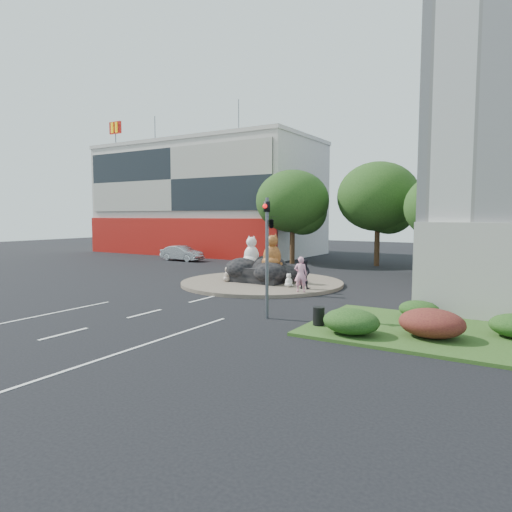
% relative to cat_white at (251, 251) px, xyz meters
% --- Properties ---
extents(ground, '(120.00, 120.00, 0.00)m').
position_rel_cat_white_xyz_m(ground, '(0.95, -10.29, -2.06)').
color(ground, black).
rests_on(ground, ground).
extents(roundabout_island, '(10.00, 10.00, 0.20)m').
position_rel_cat_white_xyz_m(roundabout_island, '(0.95, -0.29, -1.96)').
color(roundabout_island, brown).
rests_on(roundabout_island, ground).
extents(rock_plinth, '(3.20, 2.60, 0.90)m').
position_rel_cat_white_xyz_m(rock_plinth, '(0.95, -0.29, -1.41)').
color(rock_plinth, black).
rests_on(rock_plinth, roundabout_island).
extents(shophouse_block, '(25.20, 12.30, 17.40)m').
position_rel_cat_white_xyz_m(shophouse_block, '(-17.05, 17.62, 4.13)').
color(shophouse_block, beige).
rests_on(shophouse_block, ground).
extents(grass_verge, '(10.00, 6.00, 0.12)m').
position_rel_cat_white_xyz_m(grass_verge, '(12.95, -7.29, -2.00)').
color(grass_verge, '#284316').
rests_on(grass_verge, ground).
extents(tree_left, '(6.46, 6.46, 8.27)m').
position_rel_cat_white_xyz_m(tree_left, '(-2.98, 11.77, 3.19)').
color(tree_left, '#382314').
rests_on(tree_left, ground).
extents(tree_mid, '(6.84, 6.84, 8.76)m').
position_rel_cat_white_xyz_m(tree_mid, '(4.02, 13.77, 3.50)').
color(tree_mid, '#382314').
rests_on(tree_mid, ground).
extents(tree_right, '(5.70, 5.70, 7.30)m').
position_rel_cat_white_xyz_m(tree_right, '(10.02, 9.77, 2.57)').
color(tree_right, '#382314').
rests_on(tree_right, ground).
extents(hedge_near_green, '(2.00, 1.60, 0.90)m').
position_rel_cat_white_xyz_m(hedge_near_green, '(9.95, -9.29, -1.49)').
color(hedge_near_green, '#143310').
rests_on(hedge_near_green, grass_verge).
extents(hedge_red, '(2.20, 1.76, 0.99)m').
position_rel_cat_white_xyz_m(hedge_red, '(12.45, -8.29, -1.44)').
color(hedge_red, '#461216').
rests_on(hedge_red, grass_verge).
extents(hedge_back_green, '(1.60, 1.28, 0.72)m').
position_rel_cat_white_xyz_m(hedge_back_green, '(11.45, -5.49, -1.58)').
color(hedge_back_green, '#143310').
rests_on(hedge_back_green, grass_verge).
extents(traffic_light, '(0.44, 1.24, 5.00)m').
position_rel_cat_white_xyz_m(traffic_light, '(6.04, -8.30, 1.56)').
color(traffic_light, '#595B60').
rests_on(traffic_light, ground).
extents(street_lamp, '(2.34, 0.22, 8.06)m').
position_rel_cat_white_xyz_m(street_lamp, '(13.77, -2.29, 2.50)').
color(street_lamp, '#595B60').
rests_on(street_lamp, ground).
extents(cat_white, '(1.21, 1.06, 1.91)m').
position_rel_cat_white_xyz_m(cat_white, '(0.00, 0.00, 0.00)').
color(cat_white, silver).
rests_on(cat_white, rock_plinth).
extents(cat_tabby, '(1.63, 1.57, 2.09)m').
position_rel_cat_white_xyz_m(cat_tabby, '(1.74, -0.41, 0.09)').
color(cat_tabby, '#A75922').
rests_on(cat_tabby, rock_plinth).
extents(kitten_calico, '(0.75, 0.72, 0.95)m').
position_rel_cat_white_xyz_m(kitten_calico, '(-0.83, -1.48, -1.38)').
color(kitten_calico, silver).
rests_on(kitten_calico, roundabout_island).
extents(kitten_white, '(0.63, 0.61, 0.81)m').
position_rel_cat_white_xyz_m(kitten_white, '(3.41, -1.42, -1.45)').
color(kitten_white, silver).
rests_on(kitten_white, roundabout_island).
extents(pedestrian_pink, '(0.80, 0.66, 1.89)m').
position_rel_cat_white_xyz_m(pedestrian_pink, '(4.75, -2.63, -0.91)').
color(pedestrian_pink, pink).
rests_on(pedestrian_pink, roundabout_island).
extents(pedestrian_dark, '(0.84, 0.67, 1.67)m').
position_rel_cat_white_xyz_m(pedestrian_dark, '(4.42, -1.57, -1.02)').
color(pedestrian_dark, black).
rests_on(pedestrian_dark, roundabout_island).
extents(parked_car, '(4.32, 1.53, 1.42)m').
position_rel_cat_white_xyz_m(parked_car, '(-13.07, 8.47, -1.35)').
color(parked_car, '#B1B5BA').
rests_on(parked_car, ground).
extents(litter_bin, '(0.53, 0.53, 0.69)m').
position_rel_cat_white_xyz_m(litter_bin, '(8.45, -8.68, -1.59)').
color(litter_bin, black).
rests_on(litter_bin, grass_verge).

